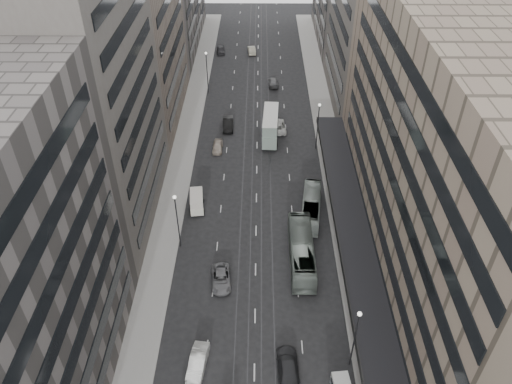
{
  "coord_description": "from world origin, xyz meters",
  "views": [
    {
      "loc": [
        0.39,
        -34.14,
        45.28
      ],
      "look_at": [
        -0.01,
        16.21,
        5.63
      ],
      "focal_mm": 35.0,
      "sensor_mm": 36.0,
      "label": 1
    }
  ],
  "objects_px": {
    "sedan_1": "(198,362)",
    "panel_van": "(197,201)",
    "bus_near": "(301,251)",
    "sedan_2": "(221,278)",
    "bus_far": "(311,207)",
    "double_decker": "(270,126)"
  },
  "relations": [
    {
      "from": "sedan_1",
      "to": "panel_van",
      "type": "bearing_deg",
      "value": 103.03
    },
    {
      "from": "bus_near",
      "to": "sedan_2",
      "type": "distance_m",
      "value": 10.45
    },
    {
      "from": "panel_van",
      "to": "sedan_2",
      "type": "distance_m",
      "value": 14.27
    },
    {
      "from": "panel_van",
      "to": "sedan_1",
      "type": "relative_size",
      "value": 0.9
    },
    {
      "from": "panel_van",
      "to": "sedan_2",
      "type": "height_order",
      "value": "panel_van"
    },
    {
      "from": "sedan_1",
      "to": "sedan_2",
      "type": "xyz_separation_m",
      "value": [
        1.65,
        11.21,
        -0.08
      ]
    },
    {
      "from": "sedan_1",
      "to": "sedan_2",
      "type": "height_order",
      "value": "sedan_1"
    },
    {
      "from": "bus_near",
      "to": "sedan_2",
      "type": "height_order",
      "value": "bus_near"
    },
    {
      "from": "bus_far",
      "to": "panel_van",
      "type": "height_order",
      "value": "bus_far"
    },
    {
      "from": "bus_far",
      "to": "sedan_1",
      "type": "relative_size",
      "value": 2.22
    },
    {
      "from": "bus_near",
      "to": "panel_van",
      "type": "bearing_deg",
      "value": -35.39
    },
    {
      "from": "bus_far",
      "to": "bus_near",
      "type": "bearing_deg",
      "value": 85.11
    },
    {
      "from": "sedan_1",
      "to": "bus_near",
      "type": "bearing_deg",
      "value": 59.86
    },
    {
      "from": "bus_far",
      "to": "sedan_2",
      "type": "bearing_deg",
      "value": 54.4
    },
    {
      "from": "bus_near",
      "to": "panel_van",
      "type": "height_order",
      "value": "bus_near"
    },
    {
      "from": "double_decker",
      "to": "sedan_1",
      "type": "distance_m",
      "value": 44.19
    },
    {
      "from": "bus_far",
      "to": "sedan_1",
      "type": "xyz_separation_m",
      "value": [
        -13.24,
        -23.69,
        -0.66
      ]
    },
    {
      "from": "bus_far",
      "to": "sedan_2",
      "type": "relative_size",
      "value": 2.09
    },
    {
      "from": "bus_near",
      "to": "sedan_1",
      "type": "height_order",
      "value": "bus_near"
    },
    {
      "from": "double_decker",
      "to": "sedan_2",
      "type": "bearing_deg",
      "value": -98.01
    },
    {
      "from": "bus_far",
      "to": "double_decker",
      "type": "xyz_separation_m",
      "value": [
        -5.31,
        19.74,
        1.12
      ]
    },
    {
      "from": "bus_near",
      "to": "sedan_1",
      "type": "xyz_separation_m",
      "value": [
        -11.35,
        -14.95,
        -0.92
      ]
    }
  ]
}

